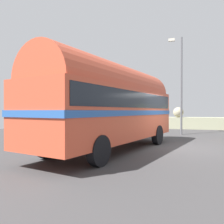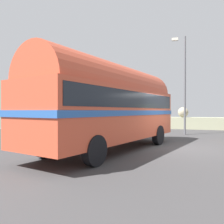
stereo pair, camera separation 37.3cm
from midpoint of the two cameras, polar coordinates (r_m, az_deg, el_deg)
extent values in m
cube|color=#3C3A3B|center=(10.87, 17.32, -8.70)|extent=(32.00, 26.00, 0.02)
cube|color=#A3A484|center=(22.56, 18.56, -2.66)|extent=(31.36, 1.80, 1.10)
sphere|color=#989977|center=(25.75, -10.68, 0.25)|extent=(1.17, 1.17, 1.17)
sphere|color=#97958F|center=(23.94, -1.24, 0.02)|extent=(0.99, 0.99, 0.99)
sphere|color=#A39681|center=(23.25, 7.57, 0.03)|extent=(1.00, 1.00, 1.00)
sphere|color=tan|center=(22.16, 17.98, -0.06)|extent=(0.95, 0.95, 0.95)
cylinder|color=black|center=(12.50, 2.94, -5.25)|extent=(0.49, 1.00, 0.96)
cylinder|color=black|center=(11.56, 12.51, -5.71)|extent=(0.49, 1.00, 0.96)
cylinder|color=black|center=(8.43, -15.24, -7.95)|extent=(0.49, 1.00, 0.96)
cylinder|color=black|center=(6.96, -2.85, -9.69)|extent=(0.49, 1.00, 0.96)
cube|color=#C9492F|center=(9.64, 0.88, -0.50)|extent=(4.26, 8.73, 2.10)
cylinder|color=#C9492F|center=(9.68, 0.88, 5.73)|extent=(3.99, 8.35, 2.20)
cube|color=#2A57A0|center=(9.64, 0.88, -0.19)|extent=(4.33, 8.82, 0.20)
cube|color=black|center=(9.65, 0.88, 2.93)|extent=(4.22, 8.41, 0.64)
cube|color=silver|center=(13.48, 10.59, -3.98)|extent=(2.26, 0.68, 0.28)
cylinder|color=#5B5B60|center=(16.87, 18.53, 6.32)|extent=(0.14, 0.14, 6.96)
cube|color=beige|center=(17.72, 16.23, 17.21)|extent=(0.44, 0.24, 0.18)
camera|label=1|loc=(0.19, -88.99, 0.01)|focal=36.21mm
camera|label=2|loc=(0.19, 91.01, -0.01)|focal=36.21mm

